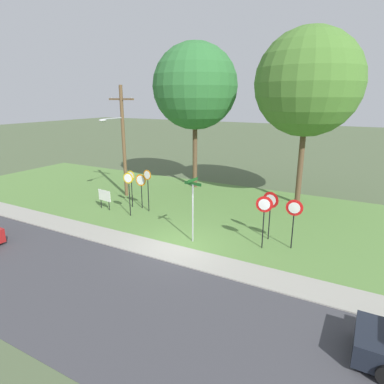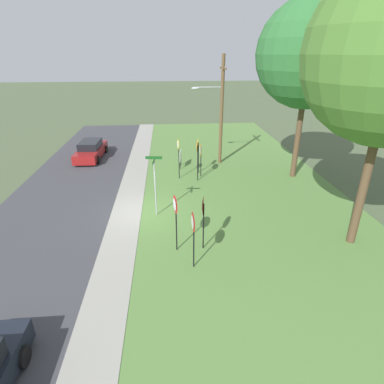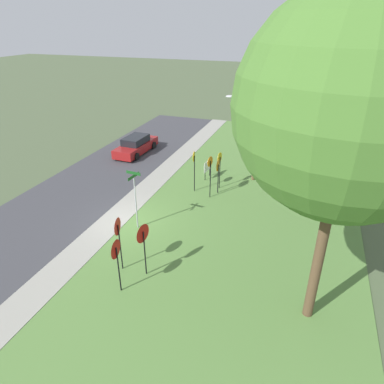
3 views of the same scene
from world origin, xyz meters
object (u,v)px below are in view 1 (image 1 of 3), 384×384
stop_sign_near_left (141,184)px  oak_tree_left (195,87)px  yield_sign_near_right (264,210)px  notice_board (105,197)px  stop_sign_near_right (131,181)px  yield_sign_near_left (270,204)px  oak_tree_right (308,83)px  stop_sign_far_left (148,182)px  street_name_post (193,205)px  utility_pole (122,138)px  yield_sign_far_left (294,212)px  stop_sign_far_center (129,185)px

stop_sign_near_left → oak_tree_left: bearing=83.8°
yield_sign_near_right → notice_board: yield_sign_near_right is taller
stop_sign_near_right → yield_sign_near_left: 9.30m
oak_tree_right → stop_sign_near_right: bearing=-147.1°
stop_sign_near_right → stop_sign_far_left: (1.45, -0.19, 0.15)m
stop_sign_far_left → notice_board: bearing=-149.2°
stop_sign_near_right → oak_tree_left: size_ratio=0.22×
stop_sign_near_left → street_name_post: street_name_post is taller
utility_pole → oak_tree_right: size_ratio=0.70×
yield_sign_far_left → oak_tree_right: (-1.23, 7.27, 5.94)m
stop_sign_near_left → stop_sign_far_left: stop_sign_far_left is taller
yield_sign_near_left → oak_tree_right: 8.95m
stop_sign_far_left → yield_sign_near_right: (7.84, -1.68, 0.02)m
stop_sign_near_left → yield_sign_near_right: (8.59, -1.97, 0.29)m
stop_sign_near_right → stop_sign_far_left: bearing=-0.2°
stop_sign_far_left → street_name_post: bearing=-18.4°
oak_tree_left → street_name_post: bearing=-62.2°
stop_sign_near_right → yield_sign_near_left: yield_sign_near_left is taller
yield_sign_near_right → oak_tree_left: oak_tree_left is taller
oak_tree_right → street_name_post: bearing=-110.2°
stop_sign_near_left → oak_tree_left: size_ratio=0.21×
stop_sign_near_right → oak_tree_right: size_ratio=0.22×
stop_sign_far_left → notice_board: (-2.71, -0.98, -1.07)m
notice_board → utility_pole: bearing=112.5°
stop_sign_far_left → street_name_post: 5.27m
stop_sign_far_left → yield_sign_near_right: 8.02m
stop_sign_far_center → oak_tree_left: oak_tree_left is taller
utility_pole → notice_board: bearing=-74.7°
notice_board → yield_sign_far_left: bearing=6.9°
stop_sign_far_center → street_name_post: 5.29m
street_name_post → oak_tree_left: 11.92m
stop_sign_far_center → street_name_post: size_ratio=0.83×
yield_sign_far_left → yield_sign_near_right: bearing=-157.7°
stop_sign_near_right → yield_sign_near_left: bearing=2.9°
oak_tree_left → yield_sign_far_left: bearing=-39.4°
yield_sign_near_right → oak_tree_right: (-0.00, 7.90, 5.82)m
yield_sign_near_left → oak_tree_right: (0.03, 6.75, 5.88)m
stop_sign_near_left → oak_tree_left: (0.47, 6.35, 6.04)m
oak_tree_right → yield_sign_near_right: bearing=-90.0°
yield_sign_near_right → notice_board: size_ratio=2.06×
utility_pole → oak_tree_left: bearing=55.6°
stop_sign_far_center → street_name_post: (5.10, -1.40, -0.01)m
notice_board → street_name_post: bearing=-5.2°
yield_sign_far_left → utility_pole: 13.14m
stop_sign_near_right → utility_pole: bearing=147.3°
stop_sign_far_center → oak_tree_right: oak_tree_right is taller
yield_sign_far_left → street_name_post: 4.74m
stop_sign_near_left → stop_sign_near_right: size_ratio=0.93×
oak_tree_right → oak_tree_left: bearing=177.0°
street_name_post → yield_sign_near_right: bearing=21.3°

